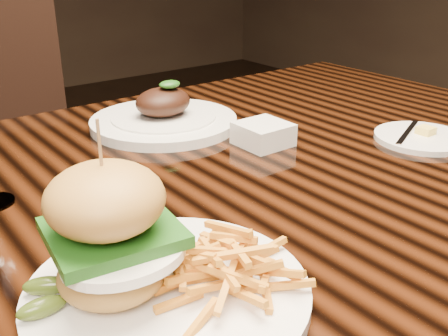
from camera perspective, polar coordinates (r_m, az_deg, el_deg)
dining_table at (r=0.83m, az=-4.43°, el=-5.72°), size 1.60×0.90×0.75m
burger_plate at (r=0.51m, az=-7.49°, el=-9.82°), size 0.28×0.28×0.19m
side_saucer at (r=1.00m, az=20.67°, el=3.13°), size 0.16×0.16×0.02m
ramekin at (r=0.92m, az=4.29°, el=3.71°), size 0.09×0.09×0.04m
far_dish at (r=1.01m, az=-6.57°, el=5.44°), size 0.28×0.28×0.09m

